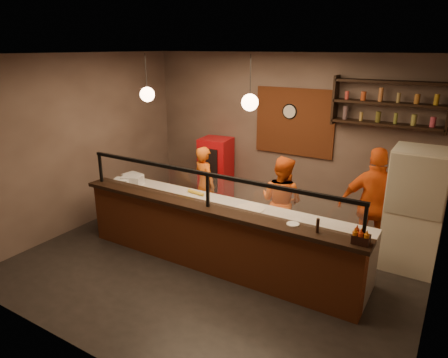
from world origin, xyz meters
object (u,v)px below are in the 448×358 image
Objects in this scene: cook_mid at (281,201)px; pepper_mill at (318,226)px; cook_right at (374,206)px; wall_clock at (290,111)px; cook_left at (205,185)px; pizza_dough at (250,208)px; condiment_caddy at (361,239)px; fridge at (414,210)px; red_cooler at (216,171)px.

cook_mid is 8.35× the size of pepper_mill.
cook_right is (1.45, 0.26, 0.14)m from cook_mid.
wall_clock reaches higher than cook_left.
cook_left is at bearing 148.37° from pizza_dough.
condiment_caddy is (1.80, -0.61, 0.21)m from pizza_dough.
wall_clock is 3.31m from pepper_mill.
condiment_caddy is at bearing -1.74° from pepper_mill.
cook_right is (1.94, -1.12, -1.17)m from wall_clock.
cook_right is at bearing -170.20° from fridge.
wall_clock reaches higher than condiment_caddy.
cook_mid is 7.87× the size of condiment_caddy.
cook_mid reaches higher than pizza_dough.
cook_right is (3.11, 0.14, 0.17)m from cook_left.
fridge is 1.81m from condiment_caddy.
pepper_mill is at bearing -118.62° from fridge.
pepper_mill is (-0.54, 0.02, 0.04)m from condiment_caddy.
red_cooler is at bearing 169.74° from fridge.
cook_mid is at bearing 127.92° from pepper_mill.
wall_clock is 2.07m from red_cooler.
cook_mid reaches higher than condiment_caddy.
fridge is 1.31× the size of red_cooler.
fridge is at bearing 61.54° from pepper_mill.
pepper_mill is at bearing -25.27° from pizza_dough.
wall_clock is 0.21× the size of red_cooler.
fridge is (2.50, -1.02, -1.15)m from wall_clock.
cook_left is 7.51× the size of condiment_caddy.
cook_right reaches higher than condiment_caddy.
fridge is 9.41× the size of condiment_caddy.
pepper_mill is at bearing 59.10° from cook_right.
pizza_dough is at bearing 14.55° from cook_right.
cook_mid is 1.09× the size of red_cooler.
cook_left is at bearing -176.43° from fridge.
red_cooler is 7.64× the size of pepper_mill.
pizza_dough is (-1.64, -1.04, -0.03)m from cook_right.
cook_right is 9.81× the size of pepper_mill.
cook_left is 0.80× the size of fridge.
pizza_dough is at bearing 85.42° from cook_mid.
pepper_mill is at bearing -45.09° from red_cooler.
pepper_mill is (3.07, -2.45, 0.43)m from red_cooler.
cook_right is at bearing 76.93° from pepper_mill.
cook_left reaches higher than pizza_dough.
fridge reaches higher than cook_mid.
red_cooler is 7.20× the size of condiment_caddy.
cook_right is at bearing -160.78° from cook_mid.
pizza_dough is 1.42m from pepper_mill.
fridge is at bearing 172.13° from cook_right.
cook_right is at bearing 32.39° from pizza_dough.
cook_mid is 1.48m from cook_right.
wall_clock is 0.16× the size of cook_right.
wall_clock reaches higher than fridge.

